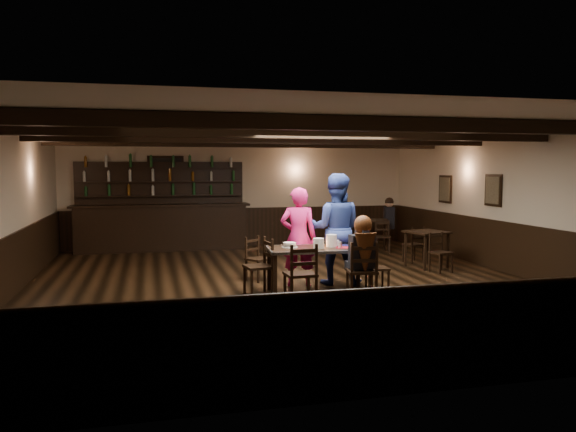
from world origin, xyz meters
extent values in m
plane|color=black|center=(0.00, 0.00, 0.00)|extent=(10.00, 10.00, 0.00)
cube|color=beige|center=(0.00, 5.00, 1.35)|extent=(9.00, 0.02, 2.70)
cube|color=beige|center=(0.00, -5.00, 1.35)|extent=(9.00, 0.02, 2.70)
cube|color=beige|center=(-4.50, 0.00, 1.35)|extent=(0.02, 10.00, 2.70)
cube|color=beige|center=(4.50, 0.00, 1.35)|extent=(0.02, 10.00, 2.70)
cube|color=silver|center=(0.00, 0.00, 2.70)|extent=(9.00, 10.00, 0.02)
cube|color=black|center=(0.00, 4.97, 0.50)|extent=(9.00, 0.04, 1.00)
cube|color=black|center=(0.00, -4.97, 0.50)|extent=(9.00, 0.04, 1.00)
cube|color=black|center=(-4.47, 0.00, 0.50)|extent=(0.04, 10.00, 1.00)
cube|color=black|center=(4.47, 0.00, 0.50)|extent=(0.04, 10.00, 1.00)
cube|color=black|center=(-1.90, 4.97, 1.85)|extent=(0.90, 0.03, 1.00)
cube|color=black|center=(-1.90, 4.95, 1.85)|extent=(0.80, 0.02, 0.90)
cube|color=black|center=(4.47, 0.50, 1.60)|extent=(0.03, 0.55, 0.65)
cube|color=#72664C|center=(4.45, 0.50, 1.60)|extent=(0.02, 0.45, 0.55)
cube|color=black|center=(4.47, 2.40, 1.55)|extent=(0.03, 0.55, 0.65)
cube|color=#72664C|center=(4.45, 2.40, 1.55)|extent=(0.02, 0.45, 0.55)
cube|color=black|center=(0.00, -3.00, 2.60)|extent=(8.90, 0.18, 0.18)
cube|color=black|center=(0.00, -1.00, 2.60)|extent=(8.90, 0.18, 0.18)
cube|color=black|center=(0.00, 1.00, 2.60)|extent=(8.90, 0.18, 0.18)
cube|color=black|center=(0.00, 3.00, 2.60)|extent=(8.90, 0.18, 0.18)
cube|color=black|center=(-0.44, -1.11, 0.35)|extent=(0.06, 0.06, 0.71)
cube|color=black|center=(-0.38, -0.39, 0.35)|extent=(0.06, 0.06, 0.71)
cube|color=black|center=(1.12, -1.23, 0.35)|extent=(0.06, 0.06, 0.71)
cube|color=black|center=(1.17, -0.51, 0.35)|extent=(0.06, 0.06, 0.71)
cube|color=black|center=(0.37, -0.81, 0.73)|extent=(1.74, 0.97, 0.04)
cube|color=#A5A8AD|center=(0.40, -0.41, 0.73)|extent=(1.67, 0.16, 0.05)
cube|color=#A5A8AD|center=(0.34, -1.21, 0.73)|extent=(1.67, 0.16, 0.05)
cube|color=#A5A8AD|center=(1.19, -0.88, 0.73)|extent=(0.10, 0.84, 0.05)
cube|color=#A5A8AD|center=(-0.45, -0.75, 0.73)|extent=(0.10, 0.84, 0.05)
cube|color=black|center=(0.03, -1.38, 0.23)|extent=(0.04, 0.04, 0.45)
cube|color=black|center=(0.05, -1.73, 0.23)|extent=(0.04, 0.04, 0.45)
cube|color=black|center=(-0.35, -1.39, 0.23)|extent=(0.04, 0.04, 0.45)
cube|color=black|center=(-0.33, -1.75, 0.23)|extent=(0.04, 0.04, 0.45)
cube|color=black|center=(-0.15, -1.56, 0.47)|extent=(0.46, 0.44, 0.04)
cube|color=black|center=(-0.14, -1.74, 0.71)|extent=(0.44, 0.06, 0.47)
cube|color=black|center=(-0.14, -1.74, 0.66)|extent=(0.38, 0.04, 0.05)
cube|color=black|center=(-0.14, -1.74, 0.85)|extent=(0.38, 0.04, 0.05)
cube|color=black|center=(1.05, -1.41, 0.23)|extent=(0.04, 0.04, 0.45)
cube|color=black|center=(0.99, -1.76, 0.23)|extent=(0.04, 0.04, 0.45)
cube|color=black|center=(0.67, -1.34, 0.23)|extent=(0.04, 0.04, 0.45)
cube|color=black|center=(0.62, -1.70, 0.23)|extent=(0.04, 0.04, 0.45)
cube|color=black|center=(0.83, -1.55, 0.47)|extent=(0.50, 0.49, 0.04)
cube|color=black|center=(0.80, -1.73, 0.71)|extent=(0.44, 0.11, 0.47)
cube|color=black|center=(0.80, -1.73, 0.66)|extent=(0.38, 0.09, 0.05)
cube|color=black|center=(0.80, -1.73, 0.85)|extent=(0.38, 0.09, 0.05)
cube|color=black|center=(-0.83, -0.58, 0.22)|extent=(0.04, 0.04, 0.44)
cube|color=black|center=(-0.48, -0.53, 0.22)|extent=(0.04, 0.04, 0.44)
cube|color=black|center=(-0.78, -0.95, 0.22)|extent=(0.04, 0.04, 0.44)
cube|color=black|center=(-0.43, -0.90, 0.22)|extent=(0.04, 0.04, 0.44)
cube|color=black|center=(-0.63, -0.74, 0.46)|extent=(0.47, 0.49, 0.04)
cube|color=black|center=(-0.46, -0.71, 0.70)|extent=(0.10, 0.43, 0.46)
cube|color=black|center=(-0.46, -0.71, 0.65)|extent=(0.08, 0.37, 0.05)
cube|color=black|center=(-0.46, -0.71, 0.83)|extent=(0.08, 0.37, 0.05)
cube|color=black|center=(1.49, -1.08, 0.18)|extent=(0.03, 0.03, 0.37)
cube|color=black|center=(1.20, -1.06, 0.18)|extent=(0.03, 0.03, 0.37)
cube|color=black|center=(1.52, -0.78, 0.18)|extent=(0.03, 0.03, 0.37)
cube|color=black|center=(1.23, -0.76, 0.18)|extent=(0.03, 0.03, 0.37)
cube|color=black|center=(1.36, -0.92, 0.38)|extent=(0.37, 0.38, 0.03)
cube|color=black|center=(1.21, -0.91, 0.57)|extent=(0.06, 0.36, 0.38)
cube|color=black|center=(1.21, -0.91, 0.54)|extent=(0.05, 0.31, 0.04)
cube|color=black|center=(1.21, -0.91, 0.69)|extent=(0.05, 0.31, 0.04)
cube|color=black|center=(-0.46, 0.17, 0.19)|extent=(0.04, 0.04, 0.38)
cube|color=black|center=(-0.63, 0.42, 0.19)|extent=(0.04, 0.04, 0.38)
cube|color=black|center=(-0.19, 0.36, 0.19)|extent=(0.04, 0.04, 0.38)
cube|color=black|center=(-0.37, 0.60, 0.19)|extent=(0.04, 0.04, 0.38)
cube|color=black|center=(-0.41, 0.39, 0.40)|extent=(0.51, 0.51, 0.04)
cube|color=black|center=(-0.50, 0.51, 0.60)|extent=(0.32, 0.24, 0.40)
cube|color=black|center=(-0.50, 0.51, 0.56)|extent=(0.27, 0.20, 0.04)
cube|color=black|center=(-0.50, 0.51, 0.72)|extent=(0.27, 0.20, 0.04)
imported|color=#D73073|center=(0.18, -0.21, 0.86)|extent=(0.71, 0.56, 1.72)
imported|color=navy|center=(0.86, -0.20, 0.98)|extent=(1.16, 1.04, 1.96)
cube|color=black|center=(0.83, -1.42, 0.53)|extent=(0.35, 0.35, 0.14)
cube|color=black|center=(0.83, -1.55, 0.78)|extent=(0.37, 0.22, 0.52)
cylinder|color=black|center=(0.83, -1.55, 1.01)|extent=(0.11, 0.37, 0.37)
sphere|color=#D8A384|center=(0.83, -1.55, 1.18)|extent=(0.23, 0.23, 0.23)
sphere|color=#391C0C|center=(0.83, -1.58, 1.19)|extent=(0.28, 0.28, 0.28)
cone|color=#391C0C|center=(0.83, -1.69, 0.75)|extent=(0.22, 0.22, 0.65)
cylinder|color=white|center=(-0.10, -0.69, 0.76)|extent=(0.26, 0.26, 0.01)
cylinder|color=white|center=(-0.10, -0.69, 0.80)|extent=(0.21, 0.21, 0.07)
cylinder|color=silver|center=(-0.10, -0.69, 0.79)|extent=(0.23, 0.23, 0.04)
cylinder|color=white|center=(0.34, -0.90, 0.84)|extent=(0.18, 0.18, 0.17)
cylinder|color=white|center=(0.60, -0.78, 0.86)|extent=(0.17, 0.17, 0.21)
cylinder|color=#A5A8AD|center=(0.46, -0.69, 0.77)|extent=(0.05, 0.05, 0.03)
sphere|color=orange|center=(0.46, -0.69, 0.79)|extent=(0.03, 0.03, 0.03)
cylinder|color=silver|center=(0.69, -0.91, 0.80)|extent=(0.04, 0.04, 0.10)
cylinder|color=#A5A8AD|center=(0.73, -0.89, 0.80)|extent=(0.04, 0.04, 0.10)
cylinder|color=silver|center=(0.74, -0.67, 0.80)|extent=(0.06, 0.06, 0.10)
cube|color=maroon|center=(0.80, -0.91, 0.75)|extent=(0.39, 0.32, 0.00)
cube|color=#0E0E46|center=(0.93, -0.70, 0.75)|extent=(0.32, 0.29, 0.00)
cube|color=black|center=(-2.02, 4.65, 0.55)|extent=(4.12, 0.60, 1.10)
cube|color=black|center=(-2.02, 4.65, 1.12)|extent=(4.32, 0.70, 0.05)
cube|color=black|center=(-2.02, 4.92, 1.10)|extent=(4.12, 0.10, 2.20)
cube|color=black|center=(-2.02, 4.82, 1.35)|extent=(4.02, 0.22, 0.03)
cube|color=black|center=(-2.02, 4.82, 1.70)|extent=(4.02, 0.22, 0.03)
cube|color=black|center=(-2.02, 4.82, 2.05)|extent=(4.02, 0.22, 0.03)
cube|color=black|center=(3.23, 0.93, 0.73)|extent=(0.88, 0.88, 0.04)
cube|color=black|center=(3.01, 0.57, 0.35)|extent=(0.05, 0.05, 0.71)
cube|color=black|center=(2.87, 1.15, 0.35)|extent=(0.05, 0.05, 0.71)
cube|color=black|center=(3.60, 0.71, 0.35)|extent=(0.05, 0.05, 0.71)
cube|color=black|center=(3.46, 1.29, 0.35)|extent=(0.05, 0.05, 0.71)
cube|color=black|center=(3.17, 3.60, 0.73)|extent=(0.92, 0.92, 0.04)
cube|color=black|center=(2.79, 3.42, 0.35)|extent=(0.05, 0.05, 0.71)
cube|color=black|center=(2.98, 3.98, 0.35)|extent=(0.05, 0.05, 0.71)
cube|color=black|center=(3.35, 3.22, 0.35)|extent=(0.05, 0.05, 0.71)
cube|color=black|center=(3.55, 3.78, 0.35)|extent=(0.05, 0.05, 0.71)
cube|color=black|center=(2.45, 3.75, 0.73)|extent=(0.22, 0.36, 0.52)
sphere|color=#D8A384|center=(2.45, 3.75, 1.09)|extent=(0.20, 0.20, 0.20)
sphere|color=black|center=(2.45, 3.75, 1.12)|extent=(0.21, 0.21, 0.21)
cube|color=black|center=(3.73, 3.91, 0.76)|extent=(0.34, 0.44, 0.57)
sphere|color=#D8A384|center=(3.73, 3.91, 1.14)|extent=(0.22, 0.22, 0.22)
sphere|color=black|center=(3.73, 3.91, 1.17)|extent=(0.23, 0.23, 0.23)
camera|label=1|loc=(-2.32, -9.54, 2.07)|focal=35.00mm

